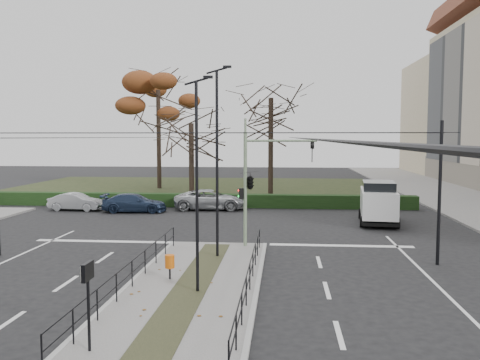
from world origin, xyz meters
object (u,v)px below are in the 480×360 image
(streetlamp_median_far, at_px, (217,161))
(parked_car_second, at_px, (76,202))
(white_van, at_px, (378,202))
(rust_tree, at_px, (158,90))
(litter_bin, at_px, (170,262))
(bare_tree_center, at_px, (271,105))
(streetlamp_median_near, at_px, (197,184))
(parked_car_fourth, at_px, (211,200))
(parked_car_third, at_px, (134,203))
(bare_tree_near, at_px, (191,129))
(traffic_light, at_px, (252,180))
(info_panel, at_px, (88,282))

(streetlamp_median_far, xyz_separation_m, parked_car_second, (-12.21, 13.82, -3.67))
(parked_car_second, xyz_separation_m, white_van, (20.88, -3.73, 0.71))
(white_van, bearing_deg, rust_tree, 134.05)
(litter_bin, relative_size, bare_tree_center, 0.08)
(streetlamp_median_near, bearing_deg, rust_tree, 106.06)
(streetlamp_median_near, distance_m, parked_car_fourth, 20.60)
(parked_car_third, xyz_separation_m, rust_tree, (-2.16, 15.89, 9.40))
(streetlamp_median_near, distance_m, parked_car_third, 20.25)
(rust_tree, xyz_separation_m, bare_tree_center, (11.53, -5.30, -1.91))
(streetlamp_median_far, bearing_deg, white_van, 49.35)
(parked_car_third, bearing_deg, bare_tree_near, -25.46)
(litter_bin, bearing_deg, white_van, 54.18)
(parked_car_third, distance_m, parked_car_fourth, 5.50)
(parked_car_fourth, bearing_deg, parked_car_second, 93.22)
(parked_car_third, relative_size, parked_car_fourth, 0.86)
(litter_bin, relative_size, streetlamp_median_near, 0.12)
(streetlamp_median_near, bearing_deg, traffic_light, 79.61)
(streetlamp_median_far, bearing_deg, rust_tree, 108.67)
(parked_car_third, height_order, rust_tree, rust_tree)
(white_van, bearing_deg, bare_tree_near, 142.08)
(bare_tree_near, bearing_deg, parked_car_second, -136.55)
(parked_car_second, relative_size, parked_car_third, 0.85)
(litter_bin, bearing_deg, traffic_light, 66.17)
(streetlamp_median_near, bearing_deg, litter_bin, 132.65)
(traffic_light, relative_size, rust_tree, 0.41)
(litter_bin, bearing_deg, info_panel, -95.02)
(rust_tree, bearing_deg, bare_tree_center, -24.68)
(rust_tree, bearing_deg, bare_tree_near, -60.07)
(litter_bin, xyz_separation_m, streetlamp_median_near, (1.28, -1.39, 3.00))
(info_panel, xyz_separation_m, bare_tree_center, (3.48, 33.97, 6.29))
(streetlamp_median_near, bearing_deg, info_panel, -110.44)
(streetlamp_median_far, relative_size, parked_car_second, 2.13)
(litter_bin, xyz_separation_m, bare_tree_near, (-3.67, 24.39, 5.22))
(streetlamp_median_near, relative_size, parked_car_second, 1.87)
(traffic_light, bearing_deg, info_panel, -104.54)
(white_van, bearing_deg, streetlamp_median_near, -119.73)
(rust_tree, xyz_separation_m, bare_tree_near, (4.93, -8.57, -4.06))
(traffic_light, height_order, litter_bin, traffic_light)
(parked_car_third, bearing_deg, streetlamp_median_far, -154.65)
(traffic_light, distance_m, litter_bin, 6.97)
(parked_car_second, bearing_deg, white_van, -98.00)
(traffic_light, distance_m, streetlamp_median_near, 7.47)
(traffic_light, distance_m, streetlamp_median_far, 2.81)
(rust_tree, relative_size, bare_tree_near, 1.55)
(streetlamp_median_near, xyz_separation_m, white_van, (8.66, 15.17, -2.44))
(bare_tree_center, height_order, bare_tree_near, bare_tree_center)
(streetlamp_median_far, distance_m, bare_tree_near, 21.35)
(rust_tree, bearing_deg, white_van, -45.95)
(white_van, bearing_deg, bare_tree_center, 116.84)
(parked_car_second, relative_size, bare_tree_near, 0.45)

